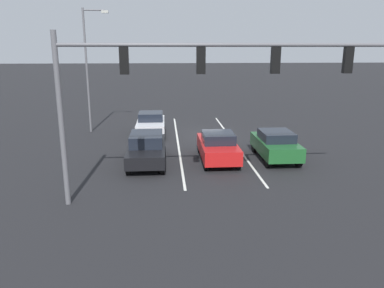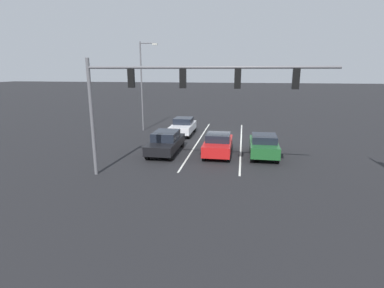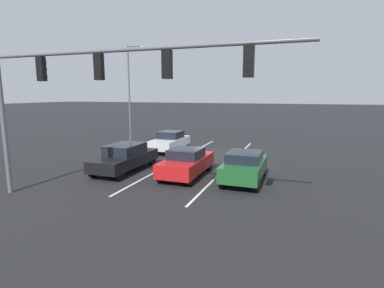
% 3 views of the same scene
% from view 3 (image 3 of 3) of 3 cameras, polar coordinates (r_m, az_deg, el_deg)
% --- Properties ---
extents(ground_plane, '(240.00, 240.00, 0.00)m').
position_cam_3_polar(ground_plane, '(21.97, 4.13, -2.02)').
color(ground_plane, black).
extents(lane_stripe_left_divider, '(0.12, 16.32, 0.01)m').
position_cam_3_polar(lane_stripe_left_divider, '(19.50, 7.43, -3.54)').
color(lane_stripe_left_divider, silver).
rests_on(lane_stripe_left_divider, ground_plane).
extents(lane_stripe_center_divider, '(0.12, 16.32, 0.01)m').
position_cam_3_polar(lane_stripe_center_divider, '(20.52, -2.27, -2.81)').
color(lane_stripe_center_divider, silver).
rests_on(lane_stripe_center_divider, ground_plane).
extents(car_black_rightlane_front, '(1.85, 4.78, 1.56)m').
position_cam_3_polar(car_black_rightlane_front, '(17.58, -12.63, -2.47)').
color(car_black_rightlane_front, black).
rests_on(car_black_rightlane_front, ground_plane).
extents(car_red_midlane_front, '(1.83, 4.28, 1.52)m').
position_cam_3_polar(car_red_midlane_front, '(16.07, -1.05, -3.50)').
color(car_red_midlane_front, red).
rests_on(car_red_midlane_front, ground_plane).
extents(car_darkgreen_leftlane_front, '(1.83, 4.02, 1.54)m').
position_cam_3_polar(car_darkgreen_leftlane_front, '(15.29, 9.96, -4.16)').
color(car_darkgreen_leftlane_front, '#1E5928').
rests_on(car_darkgreen_leftlane_front, ground_plane).
extents(car_white_rightlane_second, '(1.83, 4.23, 1.55)m').
position_cam_3_polar(car_white_rightlane_second, '(23.07, -4.23, 0.55)').
color(car_white_rightlane_second, silver).
rests_on(car_white_rightlane_second, ground_plane).
extents(traffic_signal_gantry, '(12.60, 0.37, 6.40)m').
position_cam_3_polar(traffic_signal_gantry, '(12.12, -19.47, 11.30)').
color(traffic_signal_gantry, slate).
rests_on(traffic_signal_gantry, ground_plane).
extents(street_lamp_right_shoulder, '(1.72, 0.24, 8.34)m').
position_cam_3_polar(street_lamp_right_shoulder, '(25.93, -11.58, 10.16)').
color(street_lamp_right_shoulder, slate).
rests_on(street_lamp_right_shoulder, ground_plane).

